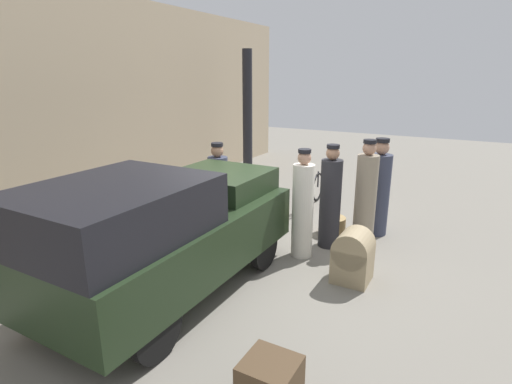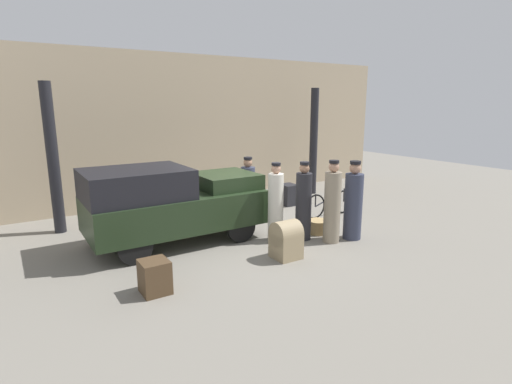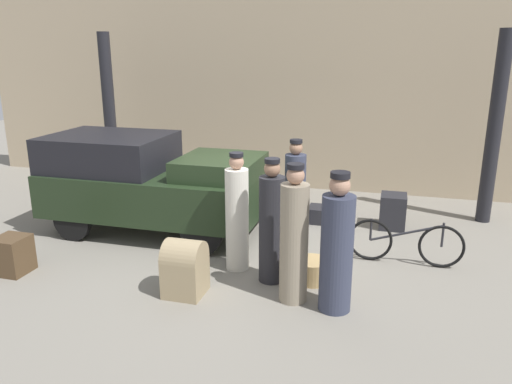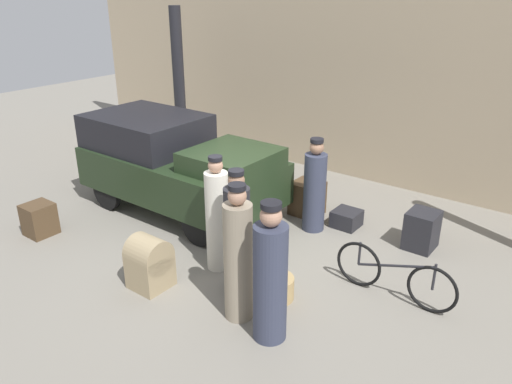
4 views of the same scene
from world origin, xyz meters
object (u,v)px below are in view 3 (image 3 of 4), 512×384
bicycle (405,243)px  wicker_basket (312,271)px  suitcase_small_leather (278,202)px  porter_standing_middle (337,249)px  trunk_large_brown (393,211)px  conductor_in_dark_uniform (237,216)px  trunk_wicker_pale (12,255)px  trunk_umber_medium (321,214)px  porter_with_bicycle (272,226)px  porter_carrying_trunk (294,240)px  truck (148,180)px  porter_lifting_near_truck (295,188)px  trunk_barrel_dark (185,267)px

bicycle → wicker_basket: bicycle is taller
suitcase_small_leather → porter_standing_middle: bearing=-65.5°
suitcase_small_leather → trunk_large_brown: (2.15, 0.01, 0.00)m
bicycle → conductor_in_dark_uniform: size_ratio=0.97×
conductor_in_dark_uniform → trunk_wicker_pale: (-3.14, -1.03, -0.54)m
suitcase_small_leather → trunk_umber_medium: (0.83, -0.02, -0.16)m
porter_with_bicycle → porter_standing_middle: porter_standing_middle is taller
wicker_basket → porter_carrying_trunk: bearing=-103.9°
bicycle → porter_carrying_trunk: 2.18m
truck → porter_standing_middle: bearing=-28.9°
porter_lifting_near_truck → trunk_wicker_pale: porter_lifting_near_truck is taller
suitcase_small_leather → trunk_wicker_pale: suitcase_small_leather is taller
wicker_basket → trunk_barrel_dark: 1.80m
trunk_barrel_dark → trunk_large_brown: (2.64, 3.40, -0.07)m
suitcase_small_leather → porter_lifting_near_truck: bearing=-48.2°
trunk_barrel_dark → trunk_umber_medium: trunk_barrel_dark is taller
porter_with_bicycle → suitcase_small_leather: bearing=101.0°
bicycle → trunk_umber_medium: size_ratio=3.75×
truck → trunk_wicker_pale: size_ratio=6.87×
suitcase_small_leather → trunk_wicker_pale: 4.71m
porter_lifting_near_truck → porter_standing_middle: size_ratio=0.92×
porter_with_bicycle → trunk_umber_medium: (0.31, 2.66, -0.67)m
porter_lifting_near_truck → trunk_wicker_pale: 4.71m
porter_standing_middle → trunk_umber_medium: (-0.65, 3.24, -0.67)m
porter_lifting_near_truck → conductor_in_dark_uniform: (-0.48, -1.96, 0.07)m
truck → trunk_umber_medium: truck is taller
bicycle → wicker_basket: (-1.27, -0.96, -0.19)m
bicycle → suitcase_small_leather: (-2.35, 1.59, -0.03)m
porter_with_bicycle → porter_standing_middle: size_ratio=0.99×
porter_carrying_trunk → suitcase_small_leather: porter_carrying_trunk is taller
porter_standing_middle → truck: bearing=151.1°
porter_carrying_trunk → trunk_barrel_dark: bearing=-171.2°
trunk_barrel_dark → porter_standing_middle: bearing=3.7°
conductor_in_dark_uniform → trunk_barrel_dark: (-0.43, -0.97, -0.43)m
conductor_in_dark_uniform → wicker_basket: bearing=-6.6°
trunk_umber_medium → suitcase_small_leather: bearing=178.5°
bicycle → trunk_wicker_pale: (-5.55, -1.86, -0.07)m
truck → porter_carrying_trunk: porter_carrying_trunk is taller
wicker_basket → truck: bearing=158.2°
porter_lifting_near_truck → porter_carrying_trunk: size_ratio=0.89×
suitcase_small_leather → trunk_wicker_pale: (-3.20, -3.45, -0.04)m
bicycle → porter_carrying_trunk: bearing=-132.0°
porter_carrying_trunk → bicycle: bearing=48.0°
trunk_umber_medium → trunk_wicker_pale: bearing=-139.7°
porter_with_bicycle → suitcase_small_leather: porter_with_bicycle is taller
trunk_barrel_dark → trunk_large_brown: bearing=52.1°
porter_with_bicycle → trunk_large_brown: 3.19m
conductor_in_dark_uniform → porter_carrying_trunk: porter_carrying_trunk is taller
truck → trunk_large_brown: (4.23, 1.30, -0.62)m
porter_standing_middle → trunk_barrel_dark: bearing=-176.3°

